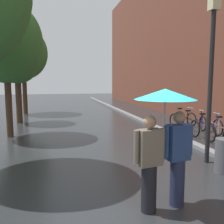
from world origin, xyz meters
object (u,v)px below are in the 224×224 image
Objects in this scene: couple_under_umbrella at (165,133)px; street_tree_3 at (23,53)px; parked_bicycle_1 at (223,132)px; parked_bicycle_2 at (206,127)px; litter_bin at (224,156)px; parked_bicycle_3 at (192,123)px; street_lamp_post at (211,69)px; street_tree_1 at (5,42)px; parked_bicycle_4 at (183,120)px; street_tree_2 at (17,60)px.

street_tree_3 is at bearing 105.17° from couple_under_umbrella.
parked_bicycle_1 and parked_bicycle_2 have the same top height.
litter_bin is (2.15, 1.20, -0.93)m from couple_under_umbrella.
street_lamp_post reaches higher than parked_bicycle_3.
street_lamp_post is (5.98, -11.83, -1.52)m from street_tree_3.
litter_bin is at bearing -43.33° from street_tree_1.
street_tree_3 is 4.98× the size of parked_bicycle_4.
parked_bicycle_2 is at bearing -48.77° from street_tree_3.
street_tree_2 is at bearing 126.24° from street_lamp_post.
couple_under_umbrella is 2.63m from litter_bin.
parked_bicycle_3 is 1.00× the size of parked_bicycle_4.
street_tree_3 reaches higher than parked_bicycle_1.
parked_bicycle_2 is at bearing 49.66° from couple_under_umbrella.
street_tree_1 is 4.55× the size of parked_bicycle_4.
parked_bicycle_3 is at bearing -5.06° from street_tree_1.
street_tree_3 reaches higher than street_tree_2.
parked_bicycle_1 is 3.53m from street_lamp_post.
parked_bicycle_3 is 0.56× the size of couple_under_umbrella.
parked_bicycle_4 is 6.03m from litter_bin.
street_lamp_post is (-1.99, -1.95, 2.16)m from parked_bicycle_1.
parked_bicycle_2 is (7.70, -1.76, -3.34)m from street_tree_1.
parked_bicycle_2 is at bearing 61.62° from litter_bin.
parked_bicycle_3 and parked_bicycle_4 have the same top height.
street_tree_2 is 8.96m from parked_bicycle_4.
street_tree_1 is 0.91× the size of street_tree_3.
street_tree_2 reaches higher than parked_bicycle_4.
street_tree_2 reaches higher than parked_bicycle_2.
street_tree_3 is 1.34× the size of street_lamp_post.
parked_bicycle_2 is 4.15m from litter_bin.
street_tree_2 is at bearing 146.31° from parked_bicycle_2.
street_tree_1 reaches higher than street_lamp_post.
litter_bin is at bearing -112.52° from parked_bicycle_3.
street_tree_3 is 12.50m from parked_bicycle_2.
street_tree_1 is at bearing 136.67° from litter_bin.
parked_bicycle_2 is at bearing 56.37° from street_lamp_post.
street_tree_3 is 5.30× the size of parked_bicycle_2.
parked_bicycle_3 is 4.85m from street_lamp_post.
street_tree_3 reaches higher than parked_bicycle_4.
parked_bicycle_4 is (0.09, 0.94, 0.00)m from parked_bicycle_3.
parked_bicycle_2 is at bearing -33.69° from street_tree_2.
parked_bicycle_4 is at bearing 70.15° from litter_bin.
street_tree_2 is 4.12× the size of parked_bicycle_1.
street_tree_2 reaches higher than litter_bin.
parked_bicycle_1 is at bearing 44.33° from street_lamp_post.
street_tree_3 reaches higher than parked_bicycle_3.
street_tree_2 is 10.96m from litter_bin.
parked_bicycle_2 is at bearing 96.47° from parked_bicycle_1.
street_tree_1 reaches higher than street_tree_2.
street_lamp_post is at bearing 42.02° from couple_under_umbrella.
litter_bin is at bearing -126.98° from parked_bicycle_1.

